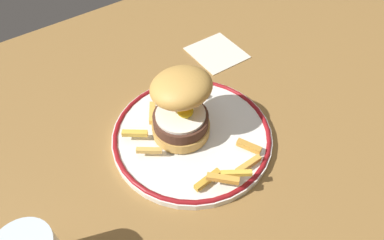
{
  "coord_description": "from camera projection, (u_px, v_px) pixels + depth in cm",
  "views": [
    {
      "loc": [
        -26.9,
        -26.95,
        46.03
      ],
      "look_at": [
        -5.34,
        2.51,
        4.6
      ],
      "focal_mm": 32.05,
      "sensor_mm": 36.0,
      "label": 1
    }
  ],
  "objects": [
    {
      "name": "burger",
      "position": [
        181.0,
        104.0,
        0.54
      ],
      "size": [
        13.05,
        13.38,
        11.51
      ],
      "color": "gold",
      "rests_on": "dinner_plate"
    },
    {
      "name": "dinner_plate",
      "position": [
        192.0,
        135.0,
        0.58
      ],
      "size": [
        27.0,
        27.0,
        1.6
      ],
      "color": "white",
      "rests_on": "ground_plane"
    },
    {
      "name": "fries_pile",
      "position": [
        197.0,
        140.0,
        0.55
      ],
      "size": [
        17.49,
        23.83,
        2.67
      ],
      "color": "#E7B04B",
      "rests_on": "dinner_plate"
    },
    {
      "name": "ground_plane",
      "position": [
        225.0,
        140.0,
        0.61
      ],
      "size": [
        130.56,
        99.66,
        4.0
      ],
      "primitive_type": "cube",
      "color": "olive"
    },
    {
      "name": "napkin",
      "position": [
        217.0,
        52.0,
        0.74
      ],
      "size": [
        10.44,
        11.17,
        0.4
      ],
      "primitive_type": "cube",
      "rotation": [
        0.0,
        0.0,
        -0.02
      ],
      "color": "silver",
      "rests_on": "ground_plane"
    }
  ]
}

